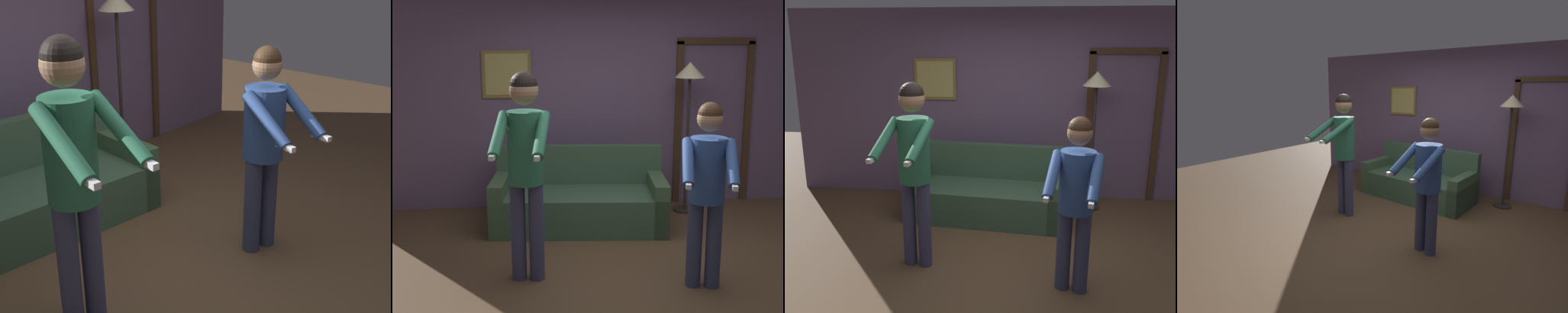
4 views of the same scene
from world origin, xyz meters
TOP-DOWN VIEW (x-y plane):
  - ground_plane at (0.00, 0.00)m, footprint 12.00×12.00m
  - back_wall_assembly at (0.01, 2.29)m, footprint 6.40×0.10m
  - couch at (-0.35, 1.46)m, footprint 1.97×1.03m
  - torchiere_lamp at (0.99, 1.87)m, footprint 0.35×0.35m
  - person_standing_left at (-0.93, 0.13)m, footprint 0.50×0.74m
  - person_standing_right at (0.56, -0.17)m, footprint 0.53×0.65m

SIDE VIEW (x-z plane):
  - ground_plane at x=0.00m, z-range 0.00..0.00m
  - couch at x=-0.35m, z-range -0.16..0.71m
  - person_standing_right at x=0.56m, z-range 0.15..1.74m
  - person_standing_left at x=-0.93m, z-range 0.21..2.04m
  - back_wall_assembly at x=0.01m, z-range 0.00..2.60m
  - torchiere_lamp at x=0.99m, z-range 0.62..2.43m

